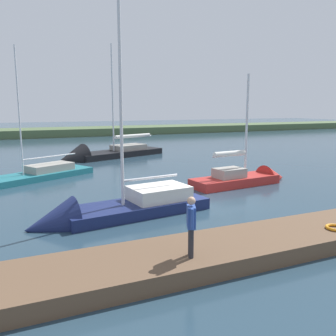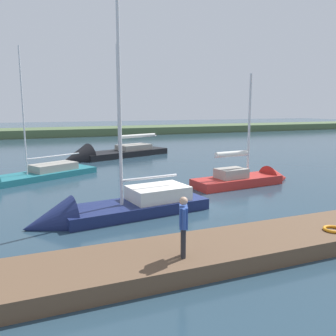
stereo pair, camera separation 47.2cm
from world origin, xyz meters
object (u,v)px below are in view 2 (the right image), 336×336
at_px(life_ring_buoy, 333,229).
at_px(sailboat_far_left, 105,156).
at_px(sailboat_outer_mooring, 108,213).
at_px(sailboat_far_right, 251,180).
at_px(person_on_dock, 183,222).
at_px(sailboat_inner_slip, 19,181).

relative_size(life_ring_buoy, sailboat_far_left, 0.06).
xyz_separation_m(life_ring_buoy, sailboat_outer_mooring, (6.34, -5.82, -0.37)).
distance_m(sailboat_far_right, person_on_dock, 12.68).
xyz_separation_m(sailboat_far_left, person_on_dock, (2.86, 23.22, 1.30)).
relative_size(life_ring_buoy, sailboat_inner_slip, 0.07).
bearing_deg(sailboat_far_right, sailboat_outer_mooring, -166.82).
distance_m(sailboat_far_left, person_on_dock, 23.43).
distance_m(sailboat_far_left, sailboat_far_right, 15.24).
bearing_deg(life_ring_buoy, person_on_dock, -0.04).
bearing_deg(sailboat_far_left, person_on_dock, 62.46).
xyz_separation_m(life_ring_buoy, sailboat_far_left, (2.67, -23.22, -0.37)).
relative_size(life_ring_buoy, person_on_dock, 0.39).
relative_size(sailboat_far_left, sailboat_inner_slip, 1.22).
bearing_deg(sailboat_outer_mooring, sailboat_far_left, -109.27).
distance_m(sailboat_far_right, sailboat_outer_mooring, 10.07).
bearing_deg(sailboat_far_right, life_ring_buoy, -115.18).
bearing_deg(sailboat_far_left, sailboat_inner_slip, 28.11).
distance_m(life_ring_buoy, person_on_dock, 5.61).
bearing_deg(sailboat_outer_mooring, life_ring_buoy, 130.05).
bearing_deg(sailboat_far_left, life_ring_buoy, 76.06).
distance_m(sailboat_inner_slip, person_on_dock, 15.70).
xyz_separation_m(life_ring_buoy, sailboat_inner_slip, (9.90, -15.02, -0.47)).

